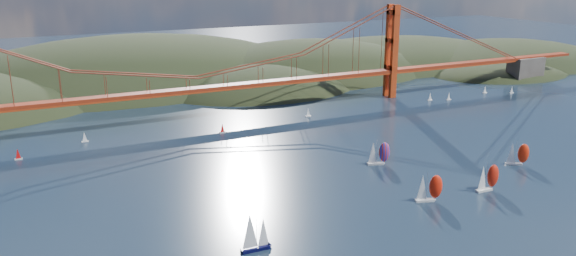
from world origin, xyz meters
The scene contains 15 objects.
headlands centered at (44.95, 278.29, -12.46)m, with size 725.00×225.00×96.00m.
bridge centered at (-1.75, 180.00, 32.23)m, with size 552.00×12.00×55.00m.
sloop_navy centered at (-28.32, 38.14, 5.71)m, with size 8.31×4.70×12.93m.
racer_0 centered at (37.60, 43.95, 4.99)m, with size 9.43×5.72×10.56m.
racer_1 centered at (62.38, 42.32, 5.01)m, with size 9.19×3.72×10.60m.
racer_2 centered at (92.93, 57.09, 4.76)m, with size 8.88×6.94×10.08m.
racer_rwb centered at (43.55, 81.77, 4.93)m, with size 9.32×5.88×10.43m.
distant_boat_2 centered at (-85.80, 151.27, 2.41)m, with size 3.00×2.00×4.70m.
distant_boat_3 centered at (-58.29, 164.47, 2.41)m, with size 3.00×2.00×4.70m.
distant_boat_4 centered at (135.29, 160.59, 2.41)m, with size 3.00×2.00×4.70m.
distant_boat_5 centered at (146.26, 156.85, 2.41)m, with size 3.00×2.00×4.70m.
distant_boat_6 centered at (179.01, 161.09, 2.41)m, with size 3.00×2.00×4.70m.
distant_boat_7 centered at (194.11, 153.85, 2.41)m, with size 3.00×2.00×4.70m.
distant_boat_8 centered at (53.25, 159.57, 2.41)m, with size 3.00×2.00×4.70m.
distant_boat_9 centered at (2.46, 150.96, 2.41)m, with size 3.00×2.00×4.70m.
Camera 1 is at (-81.67, -92.76, 76.50)m, focal length 35.00 mm.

